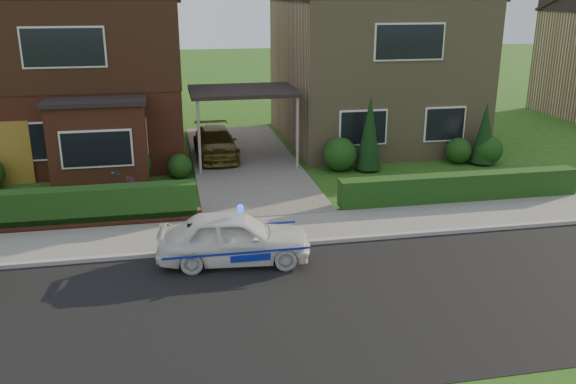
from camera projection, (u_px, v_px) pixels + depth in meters
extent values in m
plane|color=#224D14|center=(314.00, 305.00, 12.38)|extent=(120.00, 120.00, 0.00)
cube|color=black|center=(314.00, 305.00, 12.38)|extent=(60.00, 6.00, 0.02)
cube|color=#9E9993|center=(285.00, 244.00, 15.20)|extent=(60.00, 0.16, 0.12)
cube|color=slate|center=(278.00, 230.00, 16.19)|extent=(60.00, 2.00, 0.10)
cube|color=#666059|center=(245.00, 162.00, 22.61)|extent=(3.80, 12.00, 0.12)
cube|color=brown|center=(83.00, 78.00, 23.45)|extent=(7.20, 8.00, 5.80)
cube|color=white|center=(23.00, 142.00, 19.88)|extent=(1.80, 0.08, 1.30)
cube|color=white|center=(123.00, 138.00, 20.46)|extent=(1.60, 0.08, 1.30)
cube|color=white|center=(63.00, 47.00, 19.24)|extent=(2.60, 0.08, 1.30)
cube|color=black|center=(79.00, 40.00, 23.00)|extent=(7.26, 8.06, 2.90)
cube|color=brown|center=(99.00, 145.00, 19.71)|extent=(3.00, 1.40, 2.70)
cube|color=black|center=(95.00, 101.00, 19.27)|extent=(3.20, 1.60, 0.14)
cube|color=#907D58|center=(371.00, 71.00, 25.60)|extent=(7.20, 8.00, 5.80)
cube|color=white|center=(363.00, 128.00, 22.03)|extent=(1.80, 0.08, 1.30)
cube|color=white|center=(445.00, 124.00, 22.62)|extent=(1.60, 0.08, 1.30)
cube|color=white|center=(409.00, 42.00, 21.39)|extent=(2.60, 0.08, 1.30)
cube|color=black|center=(243.00, 91.00, 21.79)|extent=(3.80, 3.00, 0.14)
cylinder|color=gray|center=(199.00, 139.00, 20.59)|extent=(0.10, 0.10, 2.70)
cylinder|color=gray|center=(297.00, 134.00, 21.22)|extent=(0.10, 0.10, 2.70)
cube|color=brown|center=(55.00, 224.00, 16.19)|extent=(7.70, 0.25, 0.36)
cube|color=#1A3A12|center=(57.00, 229.00, 16.38)|extent=(7.50, 0.55, 0.90)
cube|color=#1A3A12|center=(459.00, 202.00, 18.44)|extent=(7.50, 0.55, 0.80)
sphere|color=#1A3A12|center=(131.00, 164.00, 20.10)|extent=(1.32, 1.32, 1.32)
sphere|color=#1A3A12|center=(180.00, 166.00, 20.75)|extent=(0.84, 0.84, 0.84)
sphere|color=#1A3A12|center=(340.00, 154.00, 21.55)|extent=(1.20, 1.20, 1.20)
sphere|color=#1A3A12|center=(459.00, 151.00, 22.53)|extent=(0.96, 0.96, 0.96)
sphere|color=#1A3A12|center=(488.00, 150.00, 22.42)|extent=(1.08, 1.08, 1.08)
cone|color=black|center=(369.00, 135.00, 21.33)|extent=(0.90, 0.90, 2.60)
cone|color=black|center=(484.00, 135.00, 22.21)|extent=(0.90, 0.90, 2.20)
imported|color=silver|center=(234.00, 238.00, 14.18)|extent=(1.78, 3.68, 1.21)
sphere|color=#193FF2|center=(241.00, 210.00, 14.00)|extent=(0.17, 0.17, 0.17)
cube|color=navy|center=(238.00, 252.00, 13.52)|extent=(3.27, 0.02, 0.05)
cube|color=navy|center=(231.00, 229.00, 14.87)|extent=(3.27, 0.01, 0.05)
ellipsoid|color=black|center=(191.00, 232.00, 13.82)|extent=(0.22, 0.17, 0.21)
sphere|color=white|center=(191.00, 234.00, 13.77)|extent=(0.11, 0.11, 0.11)
sphere|color=black|center=(191.00, 227.00, 13.76)|extent=(0.13, 0.13, 0.13)
cone|color=black|center=(189.00, 224.00, 13.74)|extent=(0.04, 0.04, 0.05)
cone|color=black|center=(193.00, 224.00, 13.76)|extent=(0.04, 0.04, 0.05)
imported|color=brown|center=(215.00, 143.00, 22.91)|extent=(1.58, 3.75, 1.08)
imported|color=gray|center=(116.00, 177.00, 19.53)|extent=(0.50, 0.43, 0.81)
imported|color=gray|center=(75.00, 209.00, 16.87)|extent=(0.47, 0.45, 0.66)
imported|color=gray|center=(131.00, 188.00, 18.69)|extent=(0.51, 0.51, 0.68)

